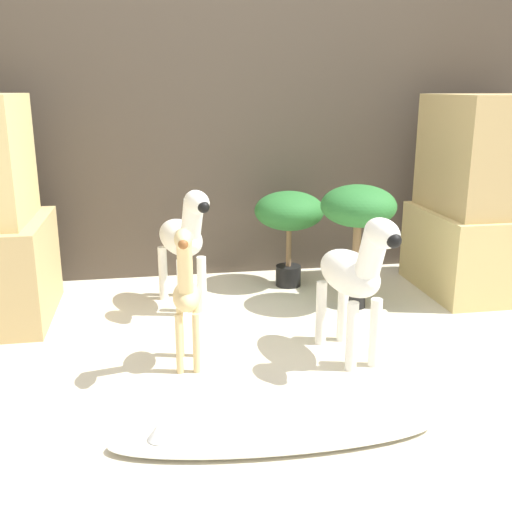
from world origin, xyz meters
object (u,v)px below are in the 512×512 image
object	(u,v)px
potted_palm_front	(358,211)
surfboard	(272,434)
giraffe_figurine	(186,290)
potted_palm_back	(289,215)
zebra_left	(184,237)
zebra_right	(355,273)

from	to	relation	value
potted_palm_front	surfboard	world-z (taller)	potted_palm_front
potted_palm_front	giraffe_figurine	bearing A→B (deg)	-147.66
giraffe_figurine	potted_palm_back	size ratio (longest dim) A/B	1.13
zebra_left	potted_palm_front	size ratio (longest dim) A/B	1.01
zebra_left	potted_palm_front	distance (m)	0.87
zebra_left	giraffe_figurine	world-z (taller)	zebra_left
potted_palm_back	surfboard	world-z (taller)	potted_palm_back
zebra_right	zebra_left	world-z (taller)	same
zebra_left	giraffe_figurine	distance (m)	0.69
zebra_left	potted_palm_back	world-z (taller)	zebra_left
giraffe_figurine	zebra_left	bearing A→B (deg)	87.40
zebra_left	potted_palm_back	size ratio (longest dim) A/B	1.18
giraffe_figurine	zebra_right	bearing A→B (deg)	-1.89
zebra_right	potted_palm_back	xyz separation A→B (m)	(-0.05, 0.97, 0.03)
zebra_left	surfboard	bearing A→B (deg)	-80.92
giraffe_figurine	potted_palm_back	distance (m)	1.14
zebra_left	potted_palm_front	xyz separation A→B (m)	(0.85, -0.13, 0.13)
giraffe_figurine	surfboard	distance (m)	0.67
potted_palm_back	surfboard	size ratio (longest dim) A/B	0.51
potted_palm_front	potted_palm_back	distance (m)	0.48
zebra_right	giraffe_figurine	bearing A→B (deg)	178.11
giraffe_figurine	potted_palm_front	xyz separation A→B (m)	(0.88, 0.56, 0.17)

